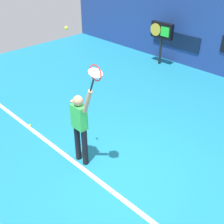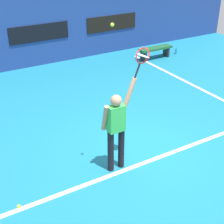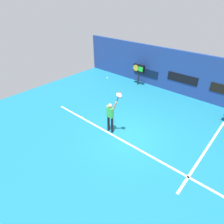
{
  "view_description": "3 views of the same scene",
  "coord_description": "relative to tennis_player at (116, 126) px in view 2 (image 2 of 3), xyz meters",
  "views": [
    {
      "loc": [
        3.24,
        -3.37,
        4.37
      ],
      "look_at": [
        -0.57,
        0.39,
        1.13
      ],
      "focal_mm": 45.65,
      "sensor_mm": 36.0,
      "label": 1
    },
    {
      "loc": [
        -3.78,
        -5.18,
        4.38
      ],
      "look_at": [
        -0.59,
        0.26,
        1.0
      ],
      "focal_mm": 53.97,
      "sensor_mm": 36.0,
      "label": 2
    },
    {
      "loc": [
        4.58,
        -6.33,
        6.28
      ],
      "look_at": [
        -0.98,
        -0.01,
        1.01
      ],
      "focal_mm": 30.31,
      "sensor_mm": 36.0,
      "label": 3
    }
  ],
  "objects": [
    {
      "name": "water_bottle",
      "position": [
        5.96,
        5.17,
        -0.89
      ],
      "size": [
        0.07,
        0.07,
        0.24
      ],
      "primitive_type": "cylinder",
      "color": "#338CD8",
      "rests_on": "ground_plane"
    },
    {
      "name": "tennis_ball",
      "position": [
        -0.12,
        -0.06,
        2.02
      ],
      "size": [
        0.07,
        0.07,
        0.07
      ],
      "primitive_type": "sphere",
      "color": "#CCE033"
    },
    {
      "name": "court_bench",
      "position": [
        4.89,
        5.17,
        -0.67
      ],
      "size": [
        1.4,
        0.36,
        0.45
      ],
      "color": "#1E592D",
      "rests_on": "ground_plane"
    },
    {
      "name": "court_sideline",
      "position": [
        4.37,
        2.31,
        -1.0
      ],
      "size": [
        0.1,
        7.0,
        0.01
      ],
      "primitive_type": "cube",
      "color": "white",
      "rests_on": "ground_plane"
    },
    {
      "name": "back_wall",
      "position": [
        0.83,
        6.82,
        0.52
      ],
      "size": [
        18.0,
        0.2,
        3.06
      ],
      "primitive_type": "cube",
      "color": "navy",
      "rests_on": "ground_plane"
    },
    {
      "name": "spare_ball",
      "position": [
        -2.11,
        -0.12,
        -0.98
      ],
      "size": [
        0.07,
        0.07,
        0.07
      ],
      "primitive_type": "sphere",
      "color": "#CCE033",
      "rests_on": "ground_plane"
    },
    {
      "name": "tennis_racket",
      "position": [
        0.55,
        -0.0,
        1.32
      ],
      "size": [
        0.41,
        0.27,
        0.62
      ],
      "color": "black"
    },
    {
      "name": "court_baseline",
      "position": [
        0.83,
        -0.18,
        -1.0
      ],
      "size": [
        10.0,
        0.1,
        0.01
      ],
      "primitive_type": "cube",
      "color": "white",
      "rests_on": "ground_plane"
    },
    {
      "name": "sponsor_banner_starboard",
      "position": [
        3.83,
        6.7,
        0.19
      ],
      "size": [
        2.2,
        0.03,
        0.6
      ],
      "primitive_type": "cube",
      "color": "black"
    },
    {
      "name": "sponsor_banner_center",
      "position": [
        0.83,
        6.7,
        0.2
      ],
      "size": [
        2.2,
        0.03,
        0.6
      ],
      "primitive_type": "cube",
      "color": "black"
    },
    {
      "name": "ground_plane",
      "position": [
        0.83,
        0.31,
        -1.01
      ],
      "size": [
        18.0,
        18.0,
        0.0
      ],
      "primitive_type": "plane",
      "color": "teal"
    },
    {
      "name": "tennis_player",
      "position": [
        0.0,
        0.0,
        0.0
      ],
      "size": [
        0.7,
        0.31,
        1.97
      ],
      "color": "black",
      "rests_on": "ground_plane"
    }
  ]
}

